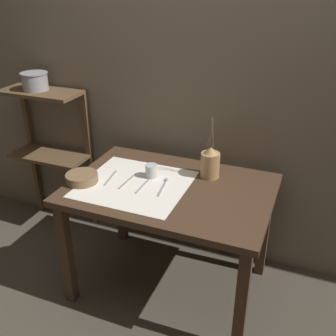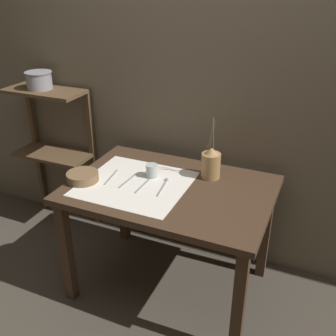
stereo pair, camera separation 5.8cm
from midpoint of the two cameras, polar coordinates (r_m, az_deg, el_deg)
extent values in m
plane|color=#473F35|center=(2.74, 0.89, -16.53)|extent=(12.00, 12.00, 0.00)
cube|color=#6B5E4C|center=(2.58, 5.63, 11.33)|extent=(7.00, 0.06, 2.40)
cube|color=#422D1E|center=(2.30, 1.02, -3.18)|extent=(1.18, 0.82, 0.04)
cube|color=#422D1E|center=(2.50, -13.83, -11.80)|extent=(0.06, 0.06, 0.71)
cube|color=#422D1E|center=(2.15, 11.02, -19.01)|extent=(0.06, 0.06, 0.71)
cube|color=#422D1E|center=(2.97, -5.95, -4.35)|extent=(0.06, 0.06, 0.71)
cube|color=#422D1E|center=(2.68, 14.56, -8.90)|extent=(0.06, 0.06, 0.71)
cube|color=brown|center=(2.97, -16.94, 10.63)|extent=(0.59, 0.28, 0.02)
cube|color=brown|center=(3.14, -15.76, 1.96)|extent=(0.59, 0.28, 0.02)
cube|color=brown|center=(3.41, -18.03, 2.62)|extent=(0.04, 0.04, 1.12)
cube|color=brown|center=(3.09, -10.26, 1.07)|extent=(0.04, 0.04, 1.12)
cube|color=white|center=(2.33, -4.04, -2.26)|extent=(0.61, 0.58, 0.00)
cylinder|color=#A87F4C|center=(2.38, 6.92, 0.35)|extent=(0.12, 0.12, 0.16)
cone|color=#A87F4C|center=(2.34, 7.05, 2.50)|extent=(0.09, 0.09, 0.04)
cylinder|color=brown|center=(2.29, 7.35, 4.90)|extent=(0.02, 0.03, 0.18)
cylinder|color=brown|center=(2.29, 7.06, 5.08)|extent=(0.02, 0.03, 0.19)
cylinder|color=brown|center=(2.31, 7.02, 4.87)|extent=(0.04, 0.02, 0.16)
cylinder|color=brown|center=(2.39, -11.60, -1.27)|extent=(0.19, 0.19, 0.05)
cylinder|color=#B7C1BC|center=(2.38, -1.66, -0.40)|extent=(0.07, 0.07, 0.08)
cube|color=#939399|center=(2.41, -7.58, -1.33)|extent=(0.04, 0.20, 0.00)
cube|color=#939399|center=(2.36, -5.18, -1.86)|extent=(0.02, 0.20, 0.00)
cube|color=#939399|center=(2.30, -2.93, -2.52)|extent=(0.01, 0.20, 0.00)
sphere|color=#939399|center=(2.38, -1.88, -1.41)|extent=(0.02, 0.02, 0.02)
cube|color=#939399|center=(2.27, -0.13, -2.93)|extent=(0.04, 0.20, 0.00)
sphere|color=#939399|center=(2.35, 0.52, -1.74)|extent=(0.02, 0.02, 0.02)
cylinder|color=#939399|center=(2.98, -17.66, 12.03)|extent=(0.18, 0.18, 0.12)
cylinder|color=#939399|center=(2.97, -17.81, 13.09)|extent=(0.19, 0.19, 0.01)
camera|label=1|loc=(0.03, -89.26, 0.37)|focal=42.00mm
camera|label=2|loc=(0.03, 90.74, -0.37)|focal=42.00mm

